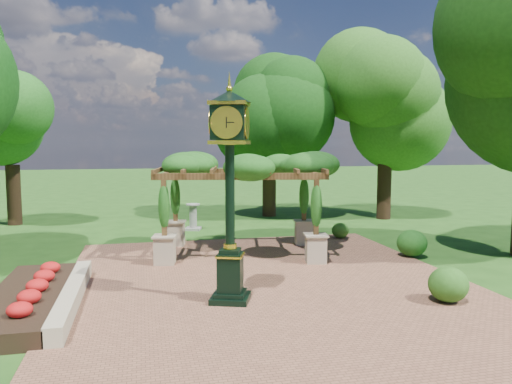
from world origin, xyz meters
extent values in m
plane|color=#1E4714|center=(0.00, 0.00, 0.00)|extent=(120.00, 120.00, 0.00)
cube|color=brown|center=(0.00, 1.00, 0.02)|extent=(10.00, 12.00, 0.04)
cube|color=#C6B793|center=(-4.60, 0.50, 0.20)|extent=(0.35, 5.00, 0.40)
cube|color=red|center=(-5.50, 0.50, 0.18)|extent=(1.50, 5.00, 0.36)
cube|color=black|center=(-1.18, -0.11, 0.10)|extent=(1.06, 1.06, 0.12)
cube|color=black|center=(-1.18, -0.11, 0.66)|extent=(0.66, 0.66, 0.93)
cube|color=yellow|center=(-1.18, -0.11, 1.07)|extent=(0.74, 0.74, 0.04)
cylinder|color=black|center=(-1.18, -0.11, 2.42)|extent=(0.26, 0.26, 2.38)
cube|color=black|center=(-1.18, -0.11, 3.97)|extent=(0.93, 0.93, 0.72)
cylinder|color=beige|center=(-1.31, -0.46, 3.97)|extent=(0.59, 0.24, 0.62)
cone|color=black|center=(-1.18, -0.11, 4.53)|extent=(1.19, 1.19, 0.26)
sphere|color=yellow|center=(-1.18, -0.11, 4.69)|extent=(0.14, 0.14, 0.14)
cube|color=tan|center=(-2.45, 3.69, 0.44)|extent=(0.67, 0.67, 0.79)
cube|color=#543A1C|center=(-2.45, 3.69, 1.69)|extent=(0.16, 0.16, 1.63)
cube|color=tan|center=(1.89, 2.87, 0.44)|extent=(0.67, 0.67, 0.79)
cube|color=#543A1C|center=(1.89, 2.87, 1.69)|extent=(0.16, 0.16, 1.63)
cube|color=tan|center=(-1.95, 6.29, 0.44)|extent=(0.67, 0.67, 0.79)
cube|color=#543A1C|center=(-1.95, 6.29, 1.69)|extent=(0.16, 0.16, 1.63)
cube|color=tan|center=(2.38, 5.48, 0.44)|extent=(0.67, 0.67, 0.79)
cube|color=#543A1C|center=(2.38, 5.48, 1.69)|extent=(0.16, 0.16, 1.63)
cube|color=#543A1C|center=(-0.28, 3.28, 2.58)|extent=(5.05, 1.07, 0.19)
cube|color=#543A1C|center=(0.21, 5.89, 2.58)|extent=(5.05, 1.07, 0.19)
ellipsoid|color=#1D5016|center=(-0.03, 4.58, 2.82)|extent=(5.62, 4.07, 0.88)
cube|color=gray|center=(-1.05, 9.41, 0.05)|extent=(0.74, 0.74, 0.11)
cylinder|color=gray|center=(-1.05, 9.41, 0.54)|extent=(0.38, 0.38, 0.97)
cylinder|color=gray|center=(-1.05, 9.41, 1.05)|extent=(0.70, 0.70, 0.05)
ellipsoid|color=#275919|center=(3.50, -1.25, 0.43)|extent=(0.98, 0.98, 0.78)
ellipsoid|color=#1B4E16|center=(5.06, 2.95, 0.45)|extent=(1.15, 1.15, 0.83)
ellipsoid|color=#2B5B1A|center=(4.05, 6.24, 0.32)|extent=(0.70, 0.70, 0.56)
cylinder|color=black|center=(-8.47, 12.48, 1.30)|extent=(0.59, 0.59, 2.60)
ellipsoid|color=#1F5919|center=(-8.47, 12.48, 4.66)|extent=(3.34, 3.34, 4.11)
cylinder|color=#372516|center=(2.97, 12.57, 1.35)|extent=(0.65, 0.65, 2.71)
ellipsoid|color=#10360D|center=(2.97, 12.57, 4.85)|extent=(3.98, 3.98, 4.28)
cylinder|color=black|center=(7.98, 10.49, 1.62)|extent=(0.65, 0.65, 3.24)
ellipsoid|color=#2A5D1A|center=(7.98, 10.49, 5.80)|extent=(4.58, 4.58, 5.12)
camera|label=1|loc=(-3.05, -10.78, 3.54)|focal=35.00mm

